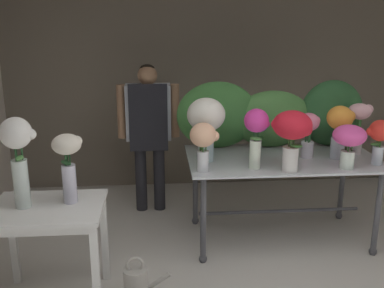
{
  "coord_description": "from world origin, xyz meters",
  "views": [
    {
      "loc": [
        -0.72,
        -1.82,
        1.98
      ],
      "look_at": [
        -0.45,
        1.46,
        1.06
      ],
      "focal_mm": 41.13,
      "sensor_mm": 36.0,
      "label": 1
    }
  ],
  "objects_px": {
    "vase_scarlet_freesia": "(379,137)",
    "vase_cream_lisianthus_tall": "(68,160)",
    "florist": "(149,123)",
    "display_table_glass": "(281,170)",
    "vase_magenta_snapdragons": "(256,130)",
    "side_table_white": "(48,219)",
    "vase_rosy_anemones": "(308,129)",
    "watering_can": "(136,283)",
    "vase_blush_roses": "(359,122)",
    "vase_violet_ranunculus": "(256,131)",
    "vase_white_roses_tall": "(18,152)",
    "vase_sunset_tulips": "(340,126)",
    "vase_ivory_dahlias": "(206,120)",
    "vase_fuchsia_peonies": "(350,140)",
    "vase_crimson_hydrangea": "(292,131)",
    "vase_peach_carnations": "(204,140)"
  },
  "relations": [
    {
      "from": "vase_scarlet_freesia",
      "to": "vase_cream_lisianthus_tall",
      "type": "distance_m",
      "value": 2.52
    },
    {
      "from": "florist",
      "to": "vase_cream_lisianthus_tall",
      "type": "distance_m",
      "value": 1.61
    },
    {
      "from": "display_table_glass",
      "to": "vase_magenta_snapdragons",
      "type": "distance_m",
      "value": 0.61
    },
    {
      "from": "vase_scarlet_freesia",
      "to": "side_table_white",
      "type": "bearing_deg",
      "value": -168.17
    },
    {
      "from": "vase_rosy_anemones",
      "to": "display_table_glass",
      "type": "bearing_deg",
      "value": 175.03
    },
    {
      "from": "florist",
      "to": "watering_can",
      "type": "relative_size",
      "value": 4.43
    },
    {
      "from": "vase_cream_lisianthus_tall",
      "to": "vase_scarlet_freesia",
      "type": "bearing_deg",
      "value": 11.21
    },
    {
      "from": "florist",
      "to": "watering_can",
      "type": "height_order",
      "value": "florist"
    },
    {
      "from": "vase_rosy_anemones",
      "to": "vase_magenta_snapdragons",
      "type": "relative_size",
      "value": 0.81
    },
    {
      "from": "vase_scarlet_freesia",
      "to": "vase_blush_roses",
      "type": "height_order",
      "value": "vase_blush_roses"
    },
    {
      "from": "side_table_white",
      "to": "vase_violet_ranunculus",
      "type": "relative_size",
      "value": 2.04
    },
    {
      "from": "vase_cream_lisianthus_tall",
      "to": "vase_white_roses_tall",
      "type": "bearing_deg",
      "value": -168.86
    },
    {
      "from": "vase_sunset_tulips",
      "to": "vase_blush_roses",
      "type": "distance_m",
      "value": 0.26
    },
    {
      "from": "florist",
      "to": "vase_sunset_tulips",
      "type": "height_order",
      "value": "florist"
    },
    {
      "from": "vase_ivory_dahlias",
      "to": "watering_can",
      "type": "xyz_separation_m",
      "value": [
        -0.59,
        -0.79,
        -1.04
      ]
    },
    {
      "from": "vase_fuchsia_peonies",
      "to": "vase_crimson_hydrangea",
      "type": "relative_size",
      "value": 0.74
    },
    {
      "from": "vase_ivory_dahlias",
      "to": "display_table_glass",
      "type": "bearing_deg",
      "value": 3.67
    },
    {
      "from": "florist",
      "to": "vase_violet_ranunculus",
      "type": "height_order",
      "value": "florist"
    },
    {
      "from": "vase_crimson_hydrangea",
      "to": "vase_sunset_tulips",
      "type": "bearing_deg",
      "value": 30.29
    },
    {
      "from": "side_table_white",
      "to": "vase_white_roses_tall",
      "type": "distance_m",
      "value": 0.52
    },
    {
      "from": "vase_peach_carnations",
      "to": "vase_ivory_dahlias",
      "type": "xyz_separation_m",
      "value": [
        0.05,
        0.28,
        0.11
      ]
    },
    {
      "from": "vase_crimson_hydrangea",
      "to": "watering_can",
      "type": "xyz_separation_m",
      "value": [
        -1.25,
        -0.45,
        -1.01
      ]
    },
    {
      "from": "vase_sunset_tulips",
      "to": "vase_ivory_dahlias",
      "type": "xyz_separation_m",
      "value": [
        -1.18,
        0.03,
        0.07
      ]
    },
    {
      "from": "vase_sunset_tulips",
      "to": "vase_ivory_dahlias",
      "type": "height_order",
      "value": "vase_ivory_dahlias"
    },
    {
      "from": "vase_fuchsia_peonies",
      "to": "vase_magenta_snapdragons",
      "type": "distance_m",
      "value": 0.77
    },
    {
      "from": "vase_sunset_tulips",
      "to": "watering_can",
      "type": "bearing_deg",
      "value": -156.75
    },
    {
      "from": "vase_scarlet_freesia",
      "to": "watering_can",
      "type": "distance_m",
      "value": 2.31
    },
    {
      "from": "vase_violet_ranunculus",
      "to": "vase_scarlet_freesia",
      "type": "height_order",
      "value": "vase_scarlet_freesia"
    },
    {
      "from": "vase_ivory_dahlias",
      "to": "vase_white_roses_tall",
      "type": "distance_m",
      "value": 1.54
    },
    {
      "from": "vase_magenta_snapdragons",
      "to": "vase_peach_carnations",
      "type": "height_order",
      "value": "vase_magenta_snapdragons"
    },
    {
      "from": "florist",
      "to": "vase_violet_ranunculus",
      "type": "bearing_deg",
      "value": -37.56
    },
    {
      "from": "display_table_glass",
      "to": "vase_violet_ranunculus",
      "type": "xyz_separation_m",
      "value": [
        -0.24,
        0.02,
        0.37
      ]
    },
    {
      "from": "vase_crimson_hydrangea",
      "to": "vase_cream_lisianthus_tall",
      "type": "xyz_separation_m",
      "value": [
        -1.69,
        -0.37,
        -0.08
      ]
    },
    {
      "from": "vase_ivory_dahlias",
      "to": "vase_violet_ranunculus",
      "type": "bearing_deg",
      "value": 8.52
    },
    {
      "from": "vase_crimson_hydrangea",
      "to": "vase_blush_roses",
      "type": "relative_size",
      "value": 1.07
    },
    {
      "from": "side_table_white",
      "to": "florist",
      "type": "relative_size",
      "value": 0.49
    },
    {
      "from": "display_table_glass",
      "to": "watering_can",
      "type": "xyz_separation_m",
      "value": [
        -1.29,
        -0.83,
        -0.55
      ]
    },
    {
      "from": "vase_rosy_anemones",
      "to": "vase_fuchsia_peonies",
      "type": "height_order",
      "value": "vase_rosy_anemones"
    },
    {
      "from": "vase_rosy_anemones",
      "to": "vase_magenta_snapdragons",
      "type": "bearing_deg",
      "value": -153.5
    },
    {
      "from": "display_table_glass",
      "to": "vase_blush_roses",
      "type": "relative_size",
      "value": 3.63
    },
    {
      "from": "vase_cream_lisianthus_tall",
      "to": "watering_can",
      "type": "distance_m",
      "value": 1.03
    },
    {
      "from": "vase_magenta_snapdragons",
      "to": "vase_scarlet_freesia",
      "type": "distance_m",
      "value": 1.06
    },
    {
      "from": "side_table_white",
      "to": "vase_white_roses_tall",
      "type": "bearing_deg",
      "value": -179.88
    },
    {
      "from": "vase_fuchsia_peonies",
      "to": "vase_scarlet_freesia",
      "type": "xyz_separation_m",
      "value": [
        0.3,
        0.08,
        -0.0
      ]
    },
    {
      "from": "side_table_white",
      "to": "vase_scarlet_freesia",
      "type": "height_order",
      "value": "vase_scarlet_freesia"
    },
    {
      "from": "vase_violet_ranunculus",
      "to": "vase_white_roses_tall",
      "type": "relative_size",
      "value": 0.6
    },
    {
      "from": "vase_rosy_anemones",
      "to": "florist",
      "type": "bearing_deg",
      "value": 151.11
    },
    {
      "from": "vase_rosy_anemones",
      "to": "watering_can",
      "type": "xyz_separation_m",
      "value": [
        -1.5,
        -0.81,
        -0.93
      ]
    },
    {
      "from": "watering_can",
      "to": "vase_blush_roses",
      "type": "bearing_deg",
      "value": 23.91
    },
    {
      "from": "vase_fuchsia_peonies",
      "to": "watering_can",
      "type": "height_order",
      "value": "vase_fuchsia_peonies"
    }
  ]
}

